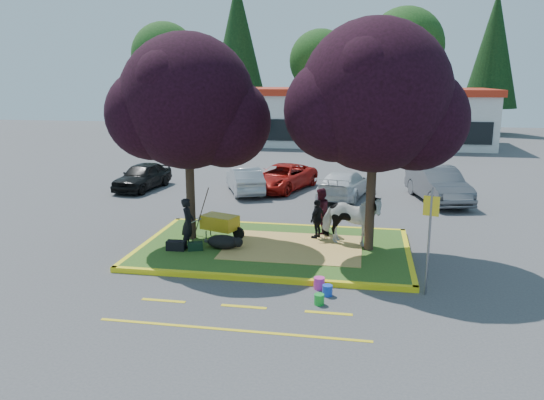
% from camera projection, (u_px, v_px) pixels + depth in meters
% --- Properties ---
extents(ground, '(90.00, 90.00, 0.00)m').
position_uv_depth(ground, '(274.00, 251.00, 16.54)').
color(ground, '#424244').
rests_on(ground, ground).
extents(median_island, '(8.00, 5.00, 0.15)m').
position_uv_depth(median_island, '(274.00, 248.00, 16.53)').
color(median_island, '#2C5219').
rests_on(median_island, ground).
extents(curb_near, '(8.30, 0.16, 0.15)m').
position_uv_depth(curb_near, '(258.00, 279.00, 14.05)').
color(curb_near, yellow).
rests_on(curb_near, ground).
extents(curb_far, '(8.30, 0.16, 0.15)m').
position_uv_depth(curb_far, '(286.00, 226.00, 19.00)').
color(curb_far, yellow).
rests_on(curb_far, ground).
extents(curb_left, '(0.16, 5.30, 0.15)m').
position_uv_depth(curb_left, '(151.00, 242.00, 17.22)').
color(curb_left, yellow).
rests_on(curb_left, ground).
extents(curb_right, '(0.16, 5.30, 0.15)m').
position_uv_depth(curb_right, '(408.00, 256.00, 15.84)').
color(curb_right, yellow).
rests_on(curb_right, ground).
extents(straw_bedding, '(4.20, 3.00, 0.01)m').
position_uv_depth(straw_bedding, '(293.00, 247.00, 16.41)').
color(straw_bedding, '#ECBA61').
rests_on(straw_bedding, median_island).
extents(tree_purple_left, '(5.06, 4.20, 6.51)m').
position_uv_depth(tree_purple_left, '(188.00, 108.00, 16.39)').
color(tree_purple_left, black).
rests_on(tree_purple_left, median_island).
extents(tree_purple_right, '(5.30, 4.40, 6.82)m').
position_uv_depth(tree_purple_right, '(375.00, 103.00, 15.19)').
color(tree_purple_right, black).
rests_on(tree_purple_right, median_island).
extents(fire_lane_stripe_a, '(1.10, 0.12, 0.01)m').
position_uv_depth(fire_lane_stripe_a, '(164.00, 301.00, 12.85)').
color(fire_lane_stripe_a, yellow).
rests_on(fire_lane_stripe_a, ground).
extents(fire_lane_stripe_b, '(1.10, 0.12, 0.01)m').
position_uv_depth(fire_lane_stripe_b, '(244.00, 307.00, 12.52)').
color(fire_lane_stripe_b, yellow).
rests_on(fire_lane_stripe_b, ground).
extents(fire_lane_stripe_c, '(1.10, 0.12, 0.01)m').
position_uv_depth(fire_lane_stripe_c, '(329.00, 313.00, 12.18)').
color(fire_lane_stripe_c, yellow).
rests_on(fire_lane_stripe_c, ground).
extents(fire_lane_long, '(6.00, 0.10, 0.01)m').
position_uv_depth(fire_lane_long, '(231.00, 330.00, 11.36)').
color(fire_lane_long, yellow).
rests_on(fire_lane_long, ground).
extents(retail_building, '(20.40, 8.40, 4.40)m').
position_uv_depth(retail_building, '(358.00, 116.00, 42.53)').
color(retail_building, silver).
rests_on(retail_building, ground).
extents(treeline, '(46.58, 7.80, 14.63)m').
position_uv_depth(treeline, '(354.00, 51.00, 50.65)').
color(treeline, black).
rests_on(treeline, ground).
extents(cow, '(2.14, 1.33, 1.67)m').
position_uv_depth(cow, '(351.00, 219.00, 16.42)').
color(cow, white).
rests_on(cow, median_island).
extents(calf, '(1.06, 0.70, 0.43)m').
position_uv_depth(calf, '(223.00, 242.00, 16.23)').
color(calf, black).
rests_on(calf, median_island).
extents(handler, '(0.44, 0.60, 1.54)m').
position_uv_depth(handler, '(188.00, 223.00, 16.29)').
color(handler, black).
rests_on(handler, median_island).
extents(visitor_a, '(0.77, 0.88, 1.55)m').
position_uv_depth(visitor_a, '(321.00, 211.00, 17.66)').
color(visitor_a, '#40121F').
rests_on(visitor_a, median_island).
extents(visitor_b, '(0.62, 0.82, 1.30)m').
position_uv_depth(visitor_b, '(317.00, 219.00, 17.18)').
color(visitor_b, black).
rests_on(visitor_b, median_island).
extents(wheelbarrow, '(2.03, 1.03, 0.77)m').
position_uv_depth(wheelbarrow, '(220.00, 223.00, 17.20)').
color(wheelbarrow, black).
rests_on(wheelbarrow, median_island).
extents(gear_bag_dark, '(0.58, 0.34, 0.29)m').
position_uv_depth(gear_bag_dark, '(176.00, 245.00, 16.12)').
color(gear_bag_dark, black).
rests_on(gear_bag_dark, median_island).
extents(gear_bag_green, '(0.52, 0.41, 0.24)m').
position_uv_depth(gear_bag_green, '(195.00, 246.00, 16.12)').
color(gear_bag_green, black).
rests_on(gear_bag_green, median_island).
extents(sign_post, '(0.37, 0.15, 2.71)m').
position_uv_depth(sign_post, '(430.00, 230.00, 12.84)').
color(sign_post, slate).
rests_on(sign_post, ground).
extents(bucket_green, '(0.24, 0.24, 0.26)m').
position_uv_depth(bucket_green, '(319.00, 299.00, 12.61)').
color(bucket_green, green).
rests_on(bucket_green, ground).
extents(bucket_pink, '(0.30, 0.30, 0.31)m').
position_uv_depth(bucket_pink, '(319.00, 283.00, 13.54)').
color(bucket_pink, '#E232A2').
rests_on(bucket_pink, ground).
extents(bucket_blue, '(0.34, 0.34, 0.27)m').
position_uv_depth(bucket_blue, '(327.00, 290.00, 13.13)').
color(bucket_blue, blue).
rests_on(bucket_blue, ground).
extents(car_black, '(1.94, 3.91, 1.28)m').
position_uv_depth(car_black, '(142.00, 176.00, 25.47)').
color(car_black, black).
rests_on(car_black, ground).
extents(car_silver, '(2.62, 3.95, 1.23)m').
position_uv_depth(car_silver, '(245.00, 180.00, 24.69)').
color(car_silver, '#9EA0A6').
rests_on(car_silver, ground).
extents(car_red, '(3.34, 4.79, 1.21)m').
position_uv_depth(car_red, '(282.00, 177.00, 25.33)').
color(car_red, '#A8140E').
rests_on(car_red, ground).
extents(car_white, '(2.61, 4.57, 1.25)m').
position_uv_depth(car_white, '(344.00, 184.00, 23.70)').
color(car_white, silver).
rests_on(car_white, ground).
extents(car_grey, '(2.60, 4.76, 1.49)m').
position_uv_depth(car_grey, '(438.00, 184.00, 22.98)').
color(car_grey, '#55575C').
rests_on(car_grey, ground).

